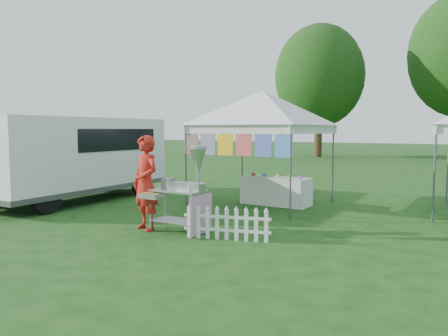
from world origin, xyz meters
The scene contains 8 objects.
ground centered at (0.00, 0.00, 0.00)m, with size 120.00×120.00×0.00m, color #144112.
canopy_main centered at (0.00, 3.49, 2.99)m, with size 4.24×4.24×3.45m.
tree_left centered at (-6.00, 24.00, 5.83)m, with size 6.40×6.40×9.53m.
donut_cart centered at (0.19, -0.08, 0.99)m, with size 1.22×0.82×1.69m.
vendor centered at (-0.66, -0.24, 0.94)m, with size 0.68×0.45×1.88m, color red.
cargo_van centered at (-4.86, 1.56, 1.24)m, with size 2.56×5.69×2.31m.
picket_fence centered at (1.13, -0.08, 0.29)m, with size 1.56×0.50×0.56m.
display_table centered at (0.26, 3.80, 0.37)m, with size 1.80×0.70×0.73m, color white.
Camera 1 is at (5.22, -6.64, 1.99)m, focal length 35.00 mm.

